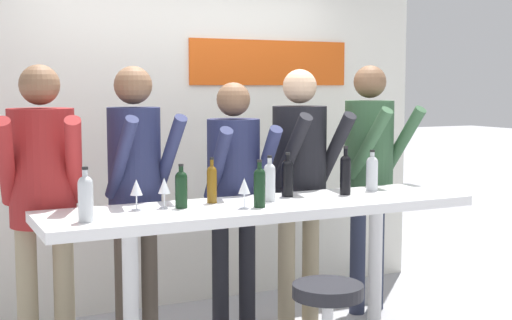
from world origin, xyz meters
TOP-DOWN VIEW (x-y plane):
  - back_wall at (0.01, 1.47)m, footprint 4.24×0.12m
  - tasting_table at (-0.00, 0.00)m, footprint 2.64×0.66m
  - person_far_left at (-1.19, 0.53)m, footprint 0.53×0.64m
  - person_left at (-0.62, 0.55)m, footprint 0.44×0.58m
  - person_center_left at (0.05, 0.53)m, footprint 0.44×0.55m
  - person_center at (0.56, 0.56)m, footprint 0.49×0.60m
  - person_center_right at (1.19, 0.61)m, footprint 0.50×0.62m
  - wine_bottle_0 at (0.07, 0.05)m, footprint 0.07×0.07m
  - wine_bottle_1 at (0.25, 0.16)m, footprint 0.07×0.07m
  - wine_bottle_2 at (-0.27, 0.14)m, footprint 0.06×0.06m
  - wine_bottle_3 at (0.87, 0.13)m, footprint 0.08×0.08m
  - wine_bottle_4 at (-0.08, -0.12)m, footprint 0.07×0.07m
  - wine_bottle_5 at (-1.08, -0.13)m, footprint 0.08×0.08m
  - wine_bottle_6 at (0.62, 0.07)m, footprint 0.07×0.07m
  - wine_bottle_7 at (-0.50, 0.05)m, footprint 0.07×0.07m
  - wine_glass_0 at (-0.59, 0.08)m, footprint 0.07×0.07m
  - wine_glass_1 at (-0.75, 0.09)m, footprint 0.07×0.07m
  - wine_glass_2 at (-0.18, -0.13)m, footprint 0.07×0.07m

SIDE VIEW (x-z plane):
  - tasting_table at x=0.00m, z-range 0.37..1.37m
  - person_center_left at x=0.05m, z-range 0.21..1.94m
  - wine_bottle_7 at x=-0.50m, z-range 1.00..1.25m
  - person_center at x=0.56m, z-range 0.22..2.04m
  - wine_bottle_2 at x=-0.27m, z-range 0.99..1.27m
  - wine_glass_0 at x=-0.59m, z-range 1.04..1.22m
  - wine_glass_1 at x=-0.75m, z-range 1.04..1.22m
  - wine_glass_2 at x=-0.18m, z-range 1.04..1.22m
  - wine_bottle_4 at x=-0.08m, z-range 1.00..1.27m
  - person_far_left at x=-1.19m, z-range 0.22..2.05m
  - wine_bottle_3 at x=0.87m, z-range 1.00..1.27m
  - wine_bottle_0 at x=0.07m, z-range 1.00..1.27m
  - wine_bottle_1 at x=0.25m, z-range 1.00..1.28m
  - wine_bottle_5 at x=-1.08m, z-range 1.00..1.28m
  - wine_bottle_6 at x=0.62m, z-range 0.99..1.31m
  - person_left at x=-0.62m, z-range 0.24..2.06m
  - person_center_right at x=1.19m, z-range 0.23..2.09m
  - back_wall at x=0.01m, z-range 0.00..2.78m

